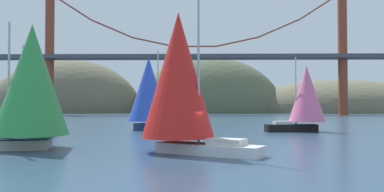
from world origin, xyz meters
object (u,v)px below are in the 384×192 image
at_px(sailboat_blue_spinnaker, 150,92).
at_px(sailboat_pink_spinnaker, 306,96).
at_px(sailboat_green_sail, 30,82).
at_px(sailboat_navy_sail, 33,95).
at_px(sailboat_red_spinnaker, 180,78).
at_px(channel_buoy, 188,123).

xyz_separation_m(sailboat_blue_spinnaker, sailboat_pink_spinnaker, (17.60, -2.73, -0.56)).
bearing_deg(sailboat_blue_spinnaker, sailboat_pink_spinnaker, -8.80).
bearing_deg(sailboat_pink_spinnaker, sailboat_green_sail, -143.27).
relative_size(sailboat_green_sail, sailboat_navy_sail, 0.97).
bearing_deg(sailboat_pink_spinnaker, sailboat_navy_sail, -168.51).
distance_m(sailboat_red_spinnaker, sailboat_navy_sail, 19.70).
height_order(sailboat_green_sail, sailboat_red_spinnaker, sailboat_red_spinnaker).
relative_size(sailboat_blue_spinnaker, sailboat_navy_sail, 1.08).
relative_size(sailboat_navy_sail, channel_buoy, 3.25).
xyz_separation_m(sailboat_red_spinnaker, sailboat_pink_spinnaker, (12.99, 18.64, -0.63)).
height_order(sailboat_red_spinnaker, sailboat_blue_spinnaker, sailboat_red_spinnaker).
bearing_deg(channel_buoy, sailboat_blue_spinnaker, -110.65).
bearing_deg(sailboat_green_sail, sailboat_red_spinnaker, -8.76).
distance_m(sailboat_blue_spinnaker, channel_buoy, 12.82).
xyz_separation_m(sailboat_blue_spinnaker, sailboat_navy_sail, (-10.20, -8.38, -0.58)).
bearing_deg(sailboat_pink_spinnaker, sailboat_red_spinnaker, -124.89).
distance_m(sailboat_blue_spinnaker, sailboat_navy_sail, 13.21).
bearing_deg(sailboat_blue_spinnaker, sailboat_green_sail, -105.03).
distance_m(sailboat_red_spinnaker, sailboat_pink_spinnaker, 22.73).
height_order(sailboat_blue_spinnaker, sailboat_navy_sail, sailboat_blue_spinnaker).
bearing_deg(sailboat_red_spinnaker, sailboat_green_sail, 171.24).
relative_size(sailboat_green_sail, channel_buoy, 3.16).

